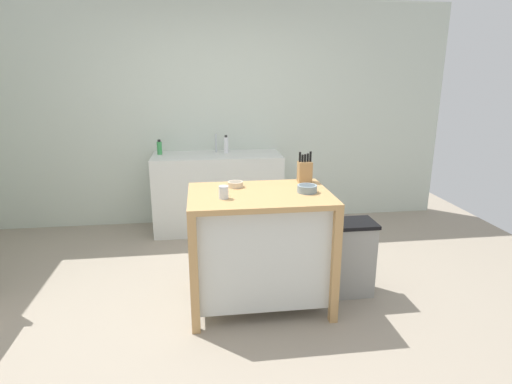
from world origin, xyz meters
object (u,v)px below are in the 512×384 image
at_px(bowl_ceramic_wide, 307,189).
at_px(bowl_stoneware_deep, 235,184).
at_px(kitchen_island, 259,243).
at_px(bottle_spray_cleaner, 226,145).
at_px(sink_faucet, 216,143).
at_px(knife_block, 305,171).
at_px(drinking_cup, 224,192).
at_px(trash_bin, 351,257).
at_px(bottle_dish_soap, 159,148).

xyz_separation_m(bowl_ceramic_wide, bowl_stoneware_deep, (-0.52, 0.22, -0.01)).
relative_size(kitchen_island, bottle_spray_cleaner, 5.15).
relative_size(sink_faucet, bottle_spray_cleaner, 1.06).
relative_size(knife_block, drinking_cup, 2.76).
relative_size(knife_block, sink_faucet, 1.16).
bearing_deg(bottle_spray_cleaner, knife_block, -70.35).
xyz_separation_m(knife_block, bowl_ceramic_wide, (-0.06, -0.31, -0.06)).
xyz_separation_m(trash_bin, sink_faucet, (-1.02, 1.81, 0.69)).
xyz_separation_m(kitchen_island, drinking_cup, (-0.28, -0.11, 0.45)).
bearing_deg(bowl_ceramic_wide, drinking_cup, -173.03).
xyz_separation_m(kitchen_island, bottle_spray_cleaner, (-0.13, 1.81, 0.48)).
bearing_deg(kitchen_island, bowl_ceramic_wide, -5.40).
height_order(knife_block, bottle_spray_cleaner, knife_block).
bearing_deg(drinking_cup, sink_faucet, 89.17).
xyz_separation_m(bowl_stoneware_deep, bottle_dish_soap, (-0.73, 1.62, 0.03)).
distance_m(bowl_stoneware_deep, drinking_cup, 0.32).
relative_size(bowl_stoneware_deep, trash_bin, 0.19).
bearing_deg(bottle_dish_soap, drinking_cup, -72.26).
distance_m(kitchen_island, knife_block, 0.70).
distance_m(sink_faucet, bottle_dish_soap, 0.65).
relative_size(trash_bin, bottle_spray_cleaner, 3.04).
relative_size(trash_bin, sink_faucet, 2.86).
relative_size(bowl_stoneware_deep, bottle_dish_soap, 0.72).
bearing_deg(bowl_ceramic_wide, kitchen_island, 174.60).
distance_m(kitchen_island, bottle_dish_soap, 2.07).
bearing_deg(drinking_cup, bowl_ceramic_wide, 6.97).
distance_m(bowl_ceramic_wide, bottle_spray_cleaner, 1.91).
height_order(bowl_ceramic_wide, drinking_cup, drinking_cup).
bearing_deg(trash_bin, bowl_ceramic_wide, -167.66).
bearing_deg(bowl_stoneware_deep, knife_block, 8.21).
distance_m(kitchen_island, bottle_spray_cleaner, 1.88).
bearing_deg(drinking_cup, bottle_spray_cleaner, 85.78).
relative_size(sink_faucet, bottle_dish_soap, 1.30).
bearing_deg(bowl_ceramic_wide, bottle_dish_soap, 124.04).
relative_size(bowl_stoneware_deep, drinking_cup, 1.32).
height_order(bowl_stoneware_deep, bottle_dish_soap, bottle_dish_soap).
distance_m(drinking_cup, bottle_spray_cleaner, 1.92).
bearing_deg(sink_faucet, trash_bin, -60.53).
height_order(bowl_ceramic_wide, sink_faucet, sink_faucet).
relative_size(kitchen_island, bowl_stoneware_deep, 8.77).
bearing_deg(trash_bin, drinking_cup, -170.88).
distance_m(knife_block, drinking_cup, 0.79).
xyz_separation_m(drinking_cup, sink_faucet, (0.03, 1.97, 0.04)).
xyz_separation_m(bowl_ceramic_wide, bottle_spray_cleaner, (-0.49, 1.84, 0.04)).
bearing_deg(trash_bin, sink_faucet, 119.47).
bearing_deg(knife_block, sink_faucet, 112.58).
xyz_separation_m(bottle_dish_soap, bottle_spray_cleaner, (0.76, -0.00, 0.02)).
height_order(kitchen_island, bowl_stoneware_deep, bowl_stoneware_deep).
bearing_deg(drinking_cup, trash_bin, 9.12).
relative_size(knife_block, bottle_spray_cleaner, 1.23).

